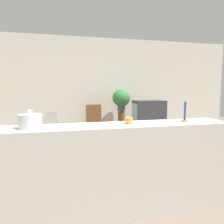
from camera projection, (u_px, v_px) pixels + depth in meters
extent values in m
plane|color=#756656|center=(106.00, 199.00, 2.69)|extent=(14.00, 14.00, 0.00)
cube|color=beige|center=(78.00, 88.00, 5.85)|extent=(9.00, 0.06, 2.70)
cube|color=#605B51|center=(69.00, 152.00, 3.88)|extent=(0.81, 1.93, 0.46)
cube|color=#605B51|center=(51.00, 129.00, 3.76)|extent=(0.20, 1.93, 0.38)
cube|color=#605B51|center=(73.00, 164.00, 3.02)|extent=(0.81, 0.16, 0.62)
cube|color=#605B51|center=(67.00, 137.00, 4.72)|extent=(0.81, 0.16, 0.62)
cube|color=brown|center=(148.00, 135.00, 5.13)|extent=(0.87, 0.46, 0.52)
cube|color=#333338|center=(149.00, 112.00, 5.07)|extent=(0.70, 0.44, 0.55)
cube|color=#939EB2|center=(135.00, 113.00, 4.98)|extent=(0.02, 0.36, 0.43)
cube|color=brown|center=(95.00, 125.00, 5.52)|extent=(0.44, 0.44, 0.04)
cube|color=brown|center=(94.00, 114.00, 5.69)|extent=(0.40, 0.04, 0.48)
cylinder|color=brown|center=(89.00, 136.00, 5.32)|extent=(0.04, 0.04, 0.40)
cylinder|color=brown|center=(104.00, 135.00, 5.41)|extent=(0.04, 0.04, 0.40)
cylinder|color=brown|center=(87.00, 132.00, 5.68)|extent=(0.04, 0.04, 0.40)
cylinder|color=brown|center=(101.00, 132.00, 5.77)|extent=(0.04, 0.04, 0.40)
cylinder|color=brown|center=(121.00, 125.00, 5.83)|extent=(0.18, 0.18, 0.75)
cylinder|color=#4C4C51|center=(121.00, 108.00, 5.78)|extent=(0.20, 0.20, 0.15)
sphere|color=#38843D|center=(121.00, 98.00, 5.75)|extent=(0.47, 0.47, 0.47)
cube|color=beige|center=(112.00, 170.00, 2.34)|extent=(2.65, 0.44, 0.98)
cylinder|color=silver|center=(30.00, 121.00, 2.08)|extent=(0.22, 0.22, 0.13)
sphere|color=silver|center=(30.00, 112.00, 2.07)|extent=(0.05, 0.05, 0.05)
cylinder|color=gold|center=(129.00, 121.00, 2.32)|extent=(0.08, 0.08, 0.07)
cylinder|color=#B7933D|center=(185.00, 121.00, 2.49)|extent=(0.07, 0.07, 0.02)
cylinder|color=#2D3D9E|center=(185.00, 111.00, 2.48)|extent=(0.02, 0.02, 0.21)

